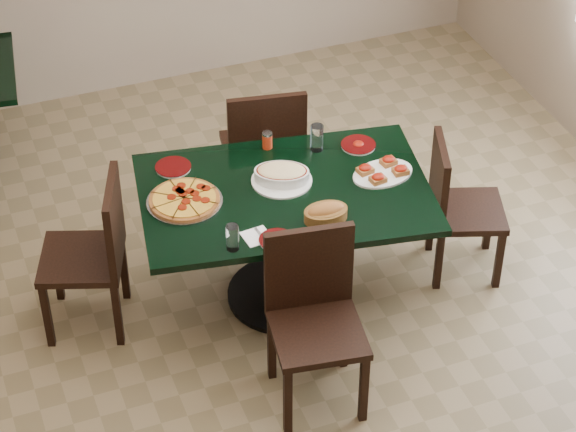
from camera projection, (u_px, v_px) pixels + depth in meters
name	position (u px, v px, depth m)	size (l,w,h in m)	color
floor	(284.00, 324.00, 6.23)	(5.50, 5.50, 0.00)	#776344
main_table	(285.00, 218.00, 6.06)	(1.68, 1.22, 0.75)	black
chair_far	(264.00, 148.00, 6.61)	(0.53, 0.53, 0.98)	black
chair_near	(314.00, 309.00, 5.54)	(0.51, 0.51, 0.96)	black
chair_right	(455.00, 202.00, 6.31)	(0.51, 0.51, 0.86)	black
chair_left	(96.00, 248.00, 5.93)	(0.55, 0.55, 0.93)	black
pepperoni_pizza	(184.00, 200.00, 5.85)	(0.40, 0.40, 0.04)	#B3B3BA
lasagna_casserole	(282.00, 175.00, 5.98)	(0.35, 0.33, 0.09)	white
bread_basket	(326.00, 213.00, 5.73)	(0.23, 0.16, 0.10)	brown
bruschetta_platter	(383.00, 171.00, 6.04)	(0.38, 0.29, 0.05)	white
side_plate_near	(277.00, 240.00, 5.61)	(0.18, 0.18, 0.02)	white
side_plate_far_r	(358.00, 145.00, 6.26)	(0.20, 0.20, 0.03)	white
side_plate_far_l	(173.00, 167.00, 6.10)	(0.20, 0.20, 0.02)	white
napkin_setting	(257.00, 236.00, 5.64)	(0.15, 0.15, 0.01)	white
water_glass_a	(317.00, 138.00, 6.20)	(0.07, 0.07, 0.16)	white
water_glass_b	(232.00, 237.00, 5.53)	(0.07, 0.07, 0.14)	white
pepper_shaker	(267.00, 140.00, 6.23)	(0.06, 0.06, 0.10)	red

